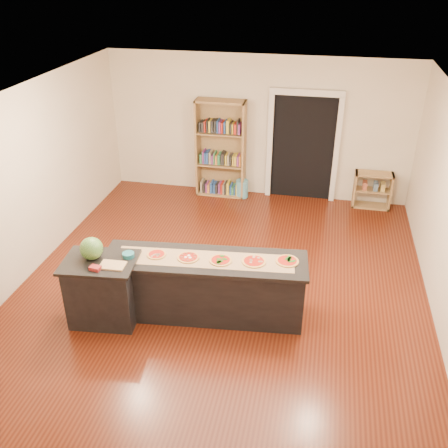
% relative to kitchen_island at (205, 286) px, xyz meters
% --- Properties ---
extents(room, '(6.00, 7.00, 2.80)m').
position_rel_kitchen_island_xyz_m(room, '(0.10, 0.59, 0.95)').
color(room, beige).
rests_on(room, ground).
extents(doorway, '(1.40, 0.09, 2.21)m').
position_rel_kitchen_island_xyz_m(doorway, '(1.00, 4.06, 0.75)').
color(doorway, black).
rests_on(doorway, room).
extents(kitchen_island, '(2.70, 0.73, 0.89)m').
position_rel_kitchen_island_xyz_m(kitchen_island, '(0.00, 0.00, 0.00)').
color(kitchen_island, black).
rests_on(kitchen_island, ground).
extents(side_counter, '(0.94, 0.69, 0.93)m').
position_rel_kitchen_island_xyz_m(side_counter, '(-1.30, -0.39, 0.02)').
color(side_counter, black).
rests_on(side_counter, ground).
extents(bookshelf, '(0.98, 0.35, 1.96)m').
position_rel_kitchen_island_xyz_m(bookshelf, '(-0.61, 3.87, 0.53)').
color(bookshelf, '#A2804E').
rests_on(bookshelf, ground).
extents(low_shelf, '(0.72, 0.31, 0.72)m').
position_rel_kitchen_island_xyz_m(low_shelf, '(2.40, 3.89, -0.09)').
color(low_shelf, '#A2804E').
rests_on(low_shelf, ground).
extents(waste_bin, '(0.25, 0.25, 0.36)m').
position_rel_kitchen_island_xyz_m(waste_bin, '(-0.16, 3.82, -0.27)').
color(waste_bin, '#57A8C4').
rests_on(waste_bin, ground).
extents(kraft_paper, '(2.38, 0.65, 0.00)m').
position_rel_kitchen_island_xyz_m(kraft_paper, '(0.00, -0.01, 0.44)').
color(kraft_paper, '#95794D').
rests_on(kraft_paper, kitchen_island).
extents(watermelon, '(0.30, 0.30, 0.30)m').
position_rel_kitchen_island_xyz_m(watermelon, '(-1.41, -0.35, 0.63)').
color(watermelon, '#144214').
rests_on(watermelon, side_counter).
extents(cutting_board, '(0.33, 0.23, 0.02)m').
position_rel_kitchen_island_xyz_m(cutting_board, '(-1.08, -0.47, 0.50)').
color(cutting_board, tan).
rests_on(cutting_board, side_counter).
extents(package_red, '(0.15, 0.11, 0.05)m').
position_rel_kitchen_island_xyz_m(package_red, '(-1.26, -0.59, 0.51)').
color(package_red, maroon).
rests_on(package_red, side_counter).
extents(package_teal, '(0.16, 0.16, 0.06)m').
position_rel_kitchen_island_xyz_m(package_teal, '(-0.97, -0.22, 0.52)').
color(package_teal, '#195966').
rests_on(package_teal, side_counter).
extents(pizza_a, '(0.28, 0.28, 0.02)m').
position_rel_kitchen_island_xyz_m(pizza_a, '(-1.07, -0.12, 0.46)').
color(pizza_a, gold).
rests_on(pizza_a, kitchen_island).
extents(pizza_b, '(0.27, 0.27, 0.02)m').
position_rel_kitchen_island_xyz_m(pizza_b, '(-0.65, -0.04, 0.46)').
color(pizza_b, gold).
rests_on(pizza_b, kitchen_island).
extents(pizza_c, '(0.28, 0.28, 0.02)m').
position_rel_kitchen_island_xyz_m(pizza_c, '(-0.21, -0.03, 0.46)').
color(pizza_c, gold).
rests_on(pizza_c, kitchen_island).
extents(pizza_d, '(0.30, 0.30, 0.02)m').
position_rel_kitchen_island_xyz_m(pizza_d, '(0.22, -0.01, 0.46)').
color(pizza_d, gold).
rests_on(pizza_d, kitchen_island).
extents(pizza_e, '(0.31, 0.31, 0.02)m').
position_rel_kitchen_island_xyz_m(pizza_e, '(0.65, 0.05, 0.46)').
color(pizza_e, gold).
rests_on(pizza_e, kitchen_island).
extents(pizza_f, '(0.30, 0.30, 0.02)m').
position_rel_kitchen_island_xyz_m(pizza_f, '(1.07, 0.15, 0.46)').
color(pizza_f, gold).
rests_on(pizza_f, kitchen_island).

